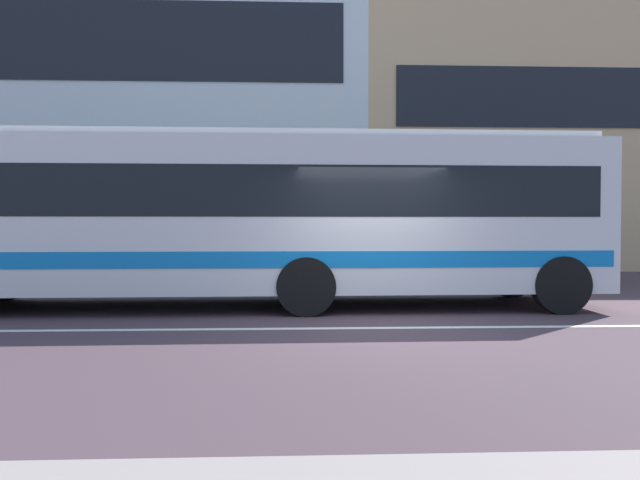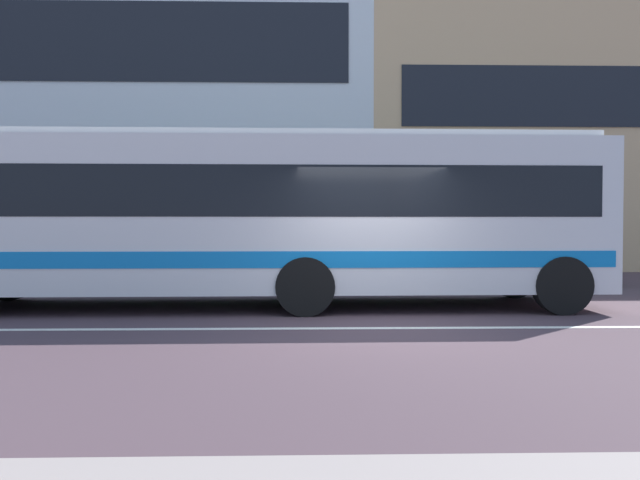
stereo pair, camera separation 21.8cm
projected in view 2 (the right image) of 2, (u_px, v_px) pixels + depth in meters
name	position (u px, v px, depth m)	size (l,w,h in m)	color
ground_plane	(381.00, 328.00, 9.17)	(160.00, 160.00, 0.00)	#47353D
lane_centre_line	(381.00, 328.00, 9.17)	(60.00, 0.16, 0.01)	silver
hedge_row_far	(274.00, 263.00, 15.30)	(16.82, 1.10, 1.15)	#2C5B2B
apartment_block_left	(106.00, 105.00, 24.16)	(19.90, 10.16, 12.44)	silver
apartment_block_right	(632.00, 142.00, 24.74)	(21.97, 10.16, 9.64)	tan
transit_bus	(262.00, 213.00, 11.50)	(12.42, 2.82, 3.17)	silver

